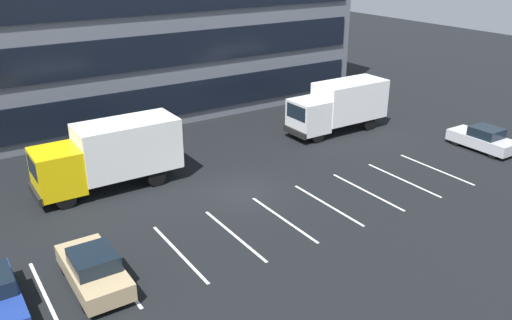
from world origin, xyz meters
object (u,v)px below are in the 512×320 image
at_px(box_truck_white, 339,104).
at_px(sedan_tan, 94,269).
at_px(sedan_silver, 483,139).
at_px(box_truck_yellow, 110,153).

height_order(box_truck_white, sedan_tan, box_truck_white).
bearing_deg(box_truck_white, sedan_silver, -55.70).
xyz_separation_m(sedan_tan, sedan_silver, (25.70, 0.84, -0.02)).
distance_m(box_truck_yellow, sedan_silver, 23.31).
height_order(box_truck_yellow, box_truck_white, box_truck_yellow).
relative_size(sedan_tan, sedan_silver, 1.02).
bearing_deg(box_truck_yellow, sedan_silver, -18.84).
bearing_deg(sedan_tan, sedan_silver, 1.87).
relative_size(box_truck_white, sedan_silver, 1.75).
height_order(sedan_tan, sedan_silver, sedan_tan).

